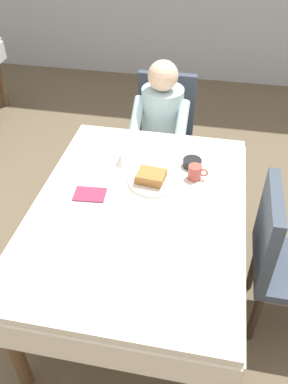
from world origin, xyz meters
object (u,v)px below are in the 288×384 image
(dining_table_main, at_px, (138,219))
(syrup_pitcher, at_px, (121,159))
(chair_right_side, at_px, (281,255))
(cup_coffee, at_px, (195,172))
(chair_diner, at_px, (164,128))
(knife_right_of_plate, at_px, (186,188))
(diner_person, at_px, (161,122))
(fork_left_of_plate, at_px, (119,180))
(spoon_near_edge, at_px, (141,225))
(bowl_butter, at_px, (192,163))
(plate_breakfast, at_px, (153,181))
(breakfast_stack, at_px, (151,176))

(dining_table_main, xyz_separation_m, syrup_pitcher, (-0.17, 0.35, 0.13))
(dining_table_main, bearing_deg, chair_right_side, 0.00)
(chair_right_side, bearing_deg, dining_table_main, -90.00)
(chair_right_side, relative_size, cup_coffee, 8.23)
(chair_diner, bearing_deg, knife_right_of_plate, 105.41)
(diner_person, bearing_deg, knife_right_of_plate, 108.18)
(fork_left_of_plate, distance_m, spoon_near_edge, 0.38)
(cup_coffee, bearing_deg, bowl_butter, 103.24)
(cup_coffee, bearing_deg, diner_person, 113.18)
(chair_right_side, distance_m, fork_left_of_plate, 0.96)
(syrup_pitcher, height_order, spoon_near_edge, syrup_pitcher)
(diner_person, height_order, cup_coffee, diner_person)
(dining_table_main, bearing_deg, cup_coffee, 48.15)
(diner_person, xyz_separation_m, knife_right_of_plate, (0.27, -0.81, 0.07))
(dining_table_main, xyz_separation_m, diner_person, (-0.04, 1.01, 0.02))
(chair_right_side, bearing_deg, fork_left_of_plate, -102.26)
(diner_person, distance_m, plate_breakfast, 0.80)
(cup_coffee, bearing_deg, dining_table_main, -131.85)
(diner_person, distance_m, cup_coffee, 0.78)
(dining_table_main, distance_m, bowl_butter, 0.49)
(diner_person, relative_size, knife_right_of_plate, 5.60)
(chair_right_side, bearing_deg, spoon_near_edge, -79.98)
(plate_breakfast, xyz_separation_m, spoon_near_edge, (0.00, -0.35, -0.01))
(chair_diner, height_order, spoon_near_edge, chair_diner)
(breakfast_stack, relative_size, cup_coffee, 1.50)
(diner_person, xyz_separation_m, plate_breakfast, (0.08, -0.79, 0.08))
(chair_diner, height_order, plate_breakfast, chair_diner)
(plate_breakfast, bearing_deg, syrup_pitcher, 148.94)
(breakfast_stack, height_order, knife_right_of_plate, breakfast_stack)
(chair_right_side, xyz_separation_m, bowl_butter, (-0.53, 0.42, 0.23))
(chair_diner, distance_m, plate_breakfast, 0.98)
(spoon_near_edge, bearing_deg, syrup_pitcher, 115.10)
(chair_diner, bearing_deg, spoon_near_edge, 93.42)
(plate_breakfast, bearing_deg, chair_right_side, -16.76)
(breakfast_stack, distance_m, knife_right_of_plate, 0.20)
(dining_table_main, distance_m, breakfast_stack, 0.25)
(dining_table_main, height_order, chair_diner, chair_diner)
(dining_table_main, xyz_separation_m, knife_right_of_plate, (0.23, 0.20, 0.09))
(dining_table_main, bearing_deg, breakfast_stack, 81.71)
(syrup_pitcher, bearing_deg, dining_table_main, -63.61)
(chair_right_side, relative_size, syrup_pitcher, 11.62)
(chair_diner, height_order, bowl_butter, chair_diner)
(bowl_butter, bearing_deg, spoon_near_edge, -110.27)
(syrup_pitcher, bearing_deg, chair_diner, 80.58)
(bowl_butter, relative_size, spoon_near_edge, 0.73)
(chair_diner, relative_size, chair_right_side, 1.00)
(dining_table_main, bearing_deg, fork_left_of_plate, 126.77)
(cup_coffee, distance_m, spoon_near_edge, 0.49)
(chair_diner, distance_m, breakfast_stack, 0.99)
(plate_breakfast, relative_size, spoon_near_edge, 1.87)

